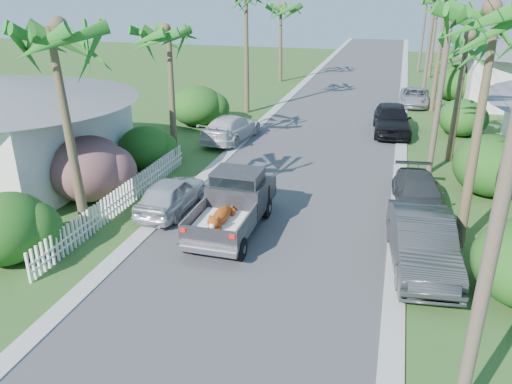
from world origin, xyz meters
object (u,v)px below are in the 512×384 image
(palm_r_d, at_px, (439,1))
(utility_pole_b, at_px, (443,72))
(parked_car_lf, at_px, (231,128))
(parked_car_rm, at_px, (419,194))
(palm_l_b, at_px, (167,30))
(palm_r_a, at_px, (499,11))
(utility_pole_a, at_px, (499,215))
(parked_car_ln, at_px, (171,195))
(parked_car_rd, at_px, (414,97))
(palm_l_a, at_px, (53,28))
(palm_l_d, at_px, (281,6))
(utility_pole_d, at_px, (424,24))
(utility_pole_c, at_px, (430,39))
(parked_car_rf, at_px, (392,119))
(palm_r_b, at_px, (468,36))
(parked_car_rn, at_px, (422,243))
(pickup_truck, at_px, (235,201))

(palm_r_d, height_order, utility_pole_b, utility_pole_b)
(utility_pole_b, bearing_deg, parked_car_lf, 167.23)
(parked_car_rm, distance_m, palm_l_b, 13.47)
(palm_r_a, distance_m, utility_pole_a, 8.51)
(parked_car_lf, relative_size, utility_pole_b, 0.55)
(parked_car_ln, bearing_deg, parked_car_rm, -162.67)
(utility_pole_a, bearing_deg, parked_car_rd, 91.17)
(palm_l_a, relative_size, palm_l_d, 1.06)
(parked_car_rd, xyz_separation_m, utility_pole_d, (0.60, 15.66, 3.99))
(palm_l_a, distance_m, utility_pole_c, 27.74)
(parked_car_rf, height_order, palm_l_a, palm_l_a)
(palm_r_d, bearing_deg, parked_car_lf, -114.89)
(palm_l_a, bearing_deg, utility_pole_b, 40.28)
(palm_r_a, relative_size, utility_pole_d, 0.97)
(palm_r_b, xyz_separation_m, utility_pole_c, (-1.00, 13.00, -1.35))
(palm_l_b, bearing_deg, parked_car_rd, 52.43)
(palm_l_d, xyz_separation_m, utility_pole_a, (12.10, -36.00, -1.84))
(utility_pole_d, bearing_deg, palm_l_a, -106.44)
(palm_l_a, distance_m, utility_pole_a, 13.03)
(parked_car_lf, relative_size, utility_pole_a, 0.55)
(palm_r_b, bearing_deg, parked_car_rn, -98.32)
(parked_car_rn, xyz_separation_m, utility_pole_b, (0.60, 8.94, 3.78))
(utility_pole_b, bearing_deg, palm_r_d, 88.09)
(utility_pole_d, bearing_deg, utility_pole_a, -90.00)
(palm_l_b, height_order, utility_pole_b, utility_pole_b)
(palm_r_a, bearing_deg, parked_car_rd, 93.49)
(palm_l_d, height_order, utility_pole_d, utility_pole_d)
(palm_l_a, xyz_separation_m, palm_r_b, (12.80, 12.00, -0.98))
(parked_car_rn, relative_size, utility_pole_c, 0.55)
(parked_car_rm, bearing_deg, parked_car_rn, -96.71)
(palm_l_a, xyz_separation_m, palm_l_d, (-0.30, 31.00, -0.49))
(parked_car_ln, relative_size, utility_pole_a, 0.44)
(parked_car_rf, bearing_deg, pickup_truck, -113.98)
(parked_car_rn, bearing_deg, palm_r_b, 75.17)
(parked_car_rn, bearing_deg, utility_pole_d, 82.61)
(parked_car_rm, height_order, palm_r_a, palm_r_a)
(pickup_truck, xyz_separation_m, parked_car_rd, (6.35, 22.17, -0.40))
(parked_car_rm, distance_m, utility_pole_b, 5.97)
(parked_car_rm, xyz_separation_m, parked_car_rf, (-1.34, 10.71, 0.23))
(parked_car_rd, height_order, parked_car_lf, parked_car_lf)
(palm_l_d, xyz_separation_m, utility_pole_c, (12.10, -6.00, -1.84))
(pickup_truck, height_order, utility_pole_c, utility_pole_c)
(palm_r_d, bearing_deg, parked_car_rf, -97.82)
(pickup_truck, distance_m, parked_car_rf, 14.98)
(parked_car_lf, xyz_separation_m, palm_l_a, (-1.28, -12.39, 6.22))
(parked_car_lf, xyz_separation_m, utility_pole_b, (10.52, -2.39, 3.89))
(parked_car_lf, bearing_deg, parked_car_rd, -123.44)
(parked_car_rn, xyz_separation_m, palm_r_a, (1.30, 1.94, 6.60))
(parked_car_rf, height_order, utility_pole_a, utility_pole_a)
(parked_car_rd, relative_size, parked_car_ln, 1.12)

